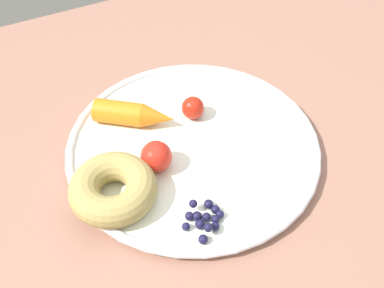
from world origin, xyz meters
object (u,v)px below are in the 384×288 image
Objects in this scene: donut at (113,189)px; dining_table at (202,202)px; carrot_orange at (134,115)px; blueberry_pile at (204,219)px; plate at (192,145)px; tomato_near at (193,108)px; tomato_mid at (156,157)px.

dining_table is at bearing 3.18° from donut.
carrot_orange reaches higher than blueberry_pile.
plate is (-0.00, 0.03, 0.10)m from dining_table.
blueberry_pile is at bearing -113.02° from tomato_near.
plate is at bearing -53.95° from carrot_orange.
donut is 3.25× the size of tomato_near.
blueberry_pile is at bearing -81.63° from tomato_mid.
plate reaches higher than dining_table.
blueberry_pile is at bearing -87.21° from carrot_orange.
tomato_mid is at bearing 166.85° from dining_table.
blueberry_pile is 1.64× the size of tomato_near.
plate is 10.52× the size of tomato_near.
tomato_mid is (-0.09, -0.07, 0.00)m from tomato_near.
donut is at bearing -123.34° from carrot_orange.
plate is 0.13m from blueberry_pile.
donut is 0.07m from tomato_mid.
tomato_near is (0.16, 0.09, -0.00)m from donut.
plate is 0.14m from donut.
dining_table is at bearing 62.50° from blueberry_pile.
dining_table is 19.72× the size of blueberry_pile.
plate is at bearing 69.39° from blueberry_pile.
dining_table is 9.55× the size of carrot_orange.
tomato_mid is (0.07, 0.02, 0.00)m from donut.
carrot_orange is at bearing 92.79° from blueberry_pile.
dining_table is at bearing -13.15° from tomato_mid.
blueberry_pile is (0.08, -0.08, -0.01)m from donut.
donut is 0.12m from blueberry_pile.
donut is (-0.07, -0.11, 0.00)m from carrot_orange.
dining_table is 0.17m from carrot_orange.
tomato_mid is at bearing -165.59° from plate.
tomato_mid is at bearing 17.72° from donut.
carrot_orange is (-0.06, 0.11, 0.12)m from dining_table.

